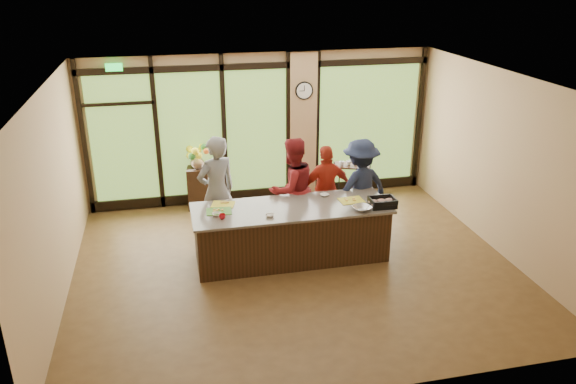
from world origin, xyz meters
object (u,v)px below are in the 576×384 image
cook_right (360,187)px  roasting_pan (382,204)px  bar_cart (351,178)px  island_base (291,234)px  cook_left (217,191)px  flower_stand (199,188)px

cook_right → roasting_pan: cook_right is taller
bar_cart → island_base: bearing=-110.4°
island_base → cook_right: cook_right is taller
island_base → cook_left: size_ratio=1.59×
island_base → cook_right: (1.41, 0.68, 0.44)m
cook_left → flower_stand: 1.76m
roasting_pan → cook_left: bearing=160.2°
cook_left → roasting_pan: size_ratio=4.79×
island_base → roasting_pan: (1.45, -0.29, 0.52)m
roasting_pan → bar_cart: 2.27m
cook_left → roasting_pan: bearing=133.3°
flower_stand → cook_left: bearing=-74.9°
island_base → cook_left: 1.47m
flower_stand → roasting_pan: bearing=-36.9°
cook_right → bar_cart: bearing=-118.3°
roasting_pan → flower_stand: bearing=138.5°
cook_left → bar_cart: bearing=178.3°
cook_right → flower_stand: cook_right is taller
roasting_pan → bar_cart: roasting_pan is taller
cook_left → cook_right: (2.53, -0.11, -0.10)m
island_base → flower_stand: (-1.33, 2.45, -0.02)m
island_base → roasting_pan: bearing=-11.3°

